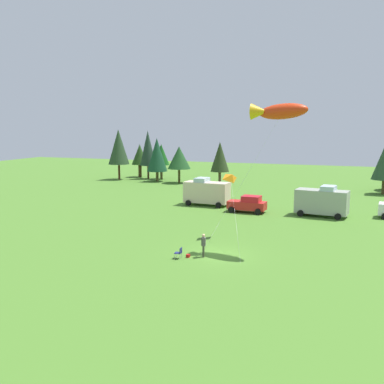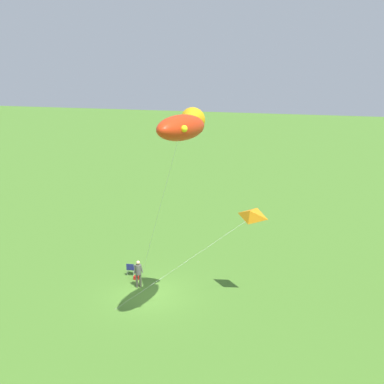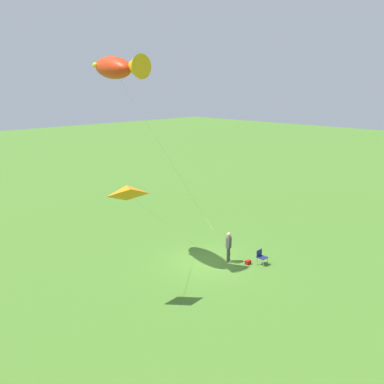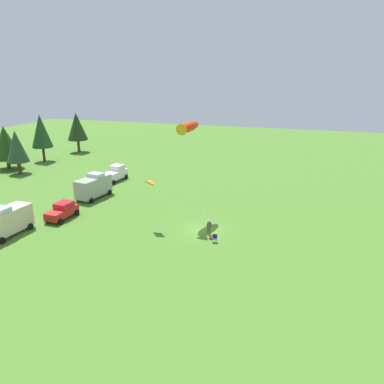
{
  "view_description": "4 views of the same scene",
  "coord_description": "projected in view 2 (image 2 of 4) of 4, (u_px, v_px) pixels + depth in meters",
  "views": [
    {
      "loc": [
        9.34,
        -31.63,
        9.78
      ],
      "look_at": [
        -2.9,
        2.3,
        4.32
      ],
      "focal_mm": 42.0,
      "sensor_mm": 36.0,
      "label": 1
    },
    {
      "loc": [
        27.43,
        8.53,
        14.65
      ],
      "look_at": [
        -1.81,
        2.16,
        5.96
      ],
      "focal_mm": 50.0,
      "sensor_mm": 36.0,
      "label": 2
    },
    {
      "loc": [
        -16.33,
        17.47,
        9.94
      ],
      "look_at": [
        -0.63,
        1.79,
        4.53
      ],
      "focal_mm": 42.0,
      "sensor_mm": 36.0,
      "label": 3
    },
    {
      "loc": [
        -36.43,
        -10.31,
        16.85
      ],
      "look_at": [
        -0.66,
        1.01,
        4.6
      ],
      "focal_mm": 35.0,
      "sensor_mm": 36.0,
      "label": 4
    }
  ],
  "objects": [
    {
      "name": "ground_plane",
      "position": [
        150.0,
        295.0,
        31.57
      ],
      "size": [
        160.0,
        160.0,
        0.0
      ],
      "primitive_type": "plane",
      "color": "#487928"
    },
    {
      "name": "kite_large_fish",
      "position": [
        184.0,
        126.0,
        24.48
      ],
      "size": [
        7.35,
        5.17,
        11.46
      ],
      "color": "red",
      "rests_on": "ground"
    },
    {
      "name": "folding_chair",
      "position": [
        131.0,
        268.0,
        34.05
      ],
      "size": [
        0.5,
        0.5,
        0.82
      ],
      "rotation": [
        0.0,
        0.0,
        3.19
      ],
      "color": "navy",
      "rests_on": "ground"
    },
    {
      "name": "person_kite_flyer",
      "position": [
        138.0,
        272.0,
        32.26
      ],
      "size": [
        0.45,
        0.54,
        1.74
      ],
      "rotation": [
        0.0,
        0.0,
        3.57
      ],
      "color": "#434534",
      "rests_on": "ground"
    },
    {
      "name": "backpack_on_grass",
      "position": [
        136.0,
        278.0,
        33.58
      ],
      "size": [
        0.23,
        0.33,
        0.22
      ],
      "primitive_type": "cube",
      "rotation": [
        0.0,
        0.0,
        4.69
      ],
      "color": "#B11714",
      "rests_on": "ground"
    },
    {
      "name": "kite_delta_orange",
      "position": [
        250.0,
        215.0,
        29.34
      ],
      "size": [
        3.3,
        7.97,
        5.7
      ],
      "color": "orange",
      "rests_on": "ground"
    }
  ]
}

